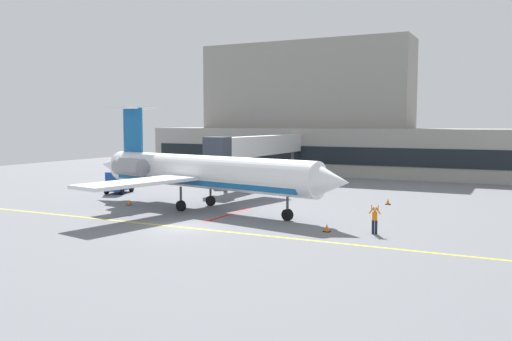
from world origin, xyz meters
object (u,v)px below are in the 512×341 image
baggage_tug (227,181)px  pushback_tractor (117,184)px  marshaller (375,219)px  regional_jet (201,172)px

baggage_tug → pushback_tractor: bearing=-132.6°
baggage_tug → pushback_tractor: size_ratio=1.06×
pushback_tractor → baggage_tug: bearing=47.4°
pushback_tractor → marshaller: pushback_tractor is taller
regional_jet → baggage_tug: (-5.30, 13.91, -2.38)m
regional_jet → marshaller: regional_jet is taller
baggage_tug → marshaller: size_ratio=2.04×
regional_jet → baggage_tug: regional_jet is taller
regional_jet → marshaller: size_ratio=14.33×
regional_jet → marshaller: 16.77m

